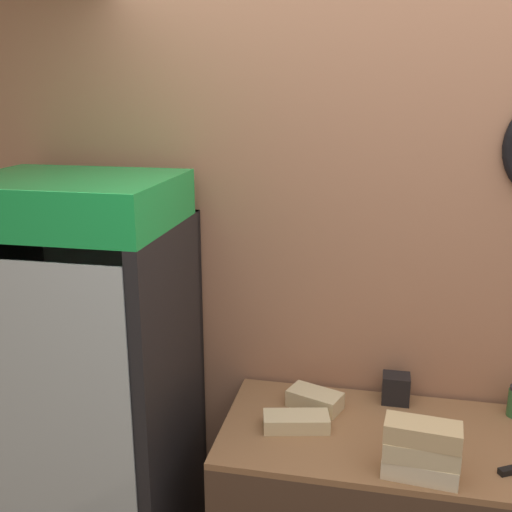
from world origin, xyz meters
TOP-DOWN VIEW (x-y plane):
  - wall_back at (0.01, 1.24)m, footprint 5.20×0.10m
  - beverage_cooler at (-1.29, 0.89)m, footprint 0.76×0.68m
  - sandwich_stack_bottom at (-0.00, 0.63)m, footprint 0.26×0.13m
  - sandwich_stack_middle at (-0.00, 0.63)m, footprint 0.25×0.13m
  - sandwich_stack_top at (-0.00, 0.63)m, footprint 0.25×0.13m
  - sandwich_flat_left at (-0.39, 1.00)m, footprint 0.24×0.18m
  - sandwich_flat_right at (-0.44, 0.84)m, footprint 0.27×0.16m
  - napkin_dispenser at (-0.07, 1.12)m, footprint 0.11×0.09m

SIDE VIEW (x-z plane):
  - sandwich_flat_right at x=-0.44m, z-range 0.86..0.92m
  - sandwich_stack_bottom at x=0.00m, z-range 0.86..0.93m
  - sandwich_flat_left at x=-0.39m, z-range 0.86..0.93m
  - napkin_dispenser at x=-0.07m, z-range 0.86..0.98m
  - sandwich_stack_middle at x=0.00m, z-range 0.93..1.00m
  - beverage_cooler at x=-1.29m, z-range 0.09..1.89m
  - sandwich_stack_top at x=0.00m, z-range 1.00..1.06m
  - wall_back at x=0.01m, z-range 0.01..2.71m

